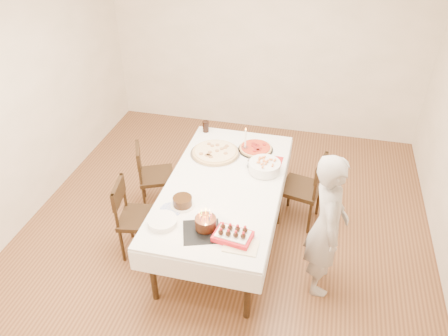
% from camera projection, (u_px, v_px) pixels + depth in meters
% --- Properties ---
extents(floor, '(5.00, 5.00, 0.00)m').
position_uv_depth(floor, '(224.00, 233.00, 4.88)').
color(floor, '#53301C').
rests_on(floor, ground).
extents(wall_back, '(4.50, 0.04, 2.70)m').
position_uv_depth(wall_back, '(266.00, 42.00, 6.10)').
color(wall_back, '#F4E2CD').
rests_on(wall_back, floor).
extents(wall_left, '(0.04, 5.00, 2.70)m').
position_uv_depth(wall_left, '(14.00, 103.00, 4.54)').
color(wall_left, '#F4E2CD').
rests_on(wall_left, floor).
extents(dining_table, '(1.86, 2.41, 0.75)m').
position_uv_depth(dining_table, '(224.00, 212.00, 4.61)').
color(dining_table, silver).
rests_on(dining_table, floor).
extents(chair_right_savory, '(0.54, 0.54, 0.88)m').
position_uv_depth(chair_right_savory, '(301.00, 188.00, 4.84)').
color(chair_right_savory, black).
rests_on(chair_right_savory, floor).
extents(chair_left_savory, '(0.56, 0.56, 0.83)m').
position_uv_depth(chair_left_savory, '(156.00, 176.00, 5.07)').
color(chair_left_savory, black).
rests_on(chair_left_savory, floor).
extents(chair_left_dessert, '(0.51, 0.51, 0.87)m').
position_uv_depth(chair_left_dessert, '(140.00, 218.00, 4.44)').
color(chair_left_dessert, black).
rests_on(chair_left_dessert, floor).
extents(person, '(0.41, 0.57, 1.48)m').
position_uv_depth(person, '(327.00, 226.00, 3.89)').
color(person, beige).
rests_on(person, floor).
extents(pizza_white, '(0.64, 0.64, 0.04)m').
position_uv_depth(pizza_white, '(215.00, 152.00, 4.83)').
color(pizza_white, beige).
rests_on(pizza_white, dining_table).
extents(pizza_pepperoni, '(0.52, 0.52, 0.04)m').
position_uv_depth(pizza_pepperoni, '(256.00, 148.00, 4.90)').
color(pizza_pepperoni, red).
rests_on(pizza_pepperoni, dining_table).
extents(red_placemat, '(0.25, 0.25, 0.01)m').
position_uv_depth(red_placemat, '(271.00, 162.00, 4.72)').
color(red_placemat, '#B21E1E').
rests_on(red_placemat, dining_table).
extents(pasta_bowl, '(0.37, 0.37, 0.11)m').
position_uv_depth(pasta_bowl, '(264.00, 167.00, 4.53)').
color(pasta_bowl, white).
rests_on(pasta_bowl, dining_table).
extents(taper_candle, '(0.08, 0.08, 0.31)m').
position_uv_depth(taper_candle, '(245.00, 140.00, 4.80)').
color(taper_candle, white).
rests_on(taper_candle, dining_table).
extents(shaker_pair, '(0.10, 0.10, 0.09)m').
position_uv_depth(shaker_pair, '(248.00, 164.00, 4.60)').
color(shaker_pair, white).
rests_on(shaker_pair, dining_table).
extents(cola_glass, '(0.09, 0.09, 0.14)m').
position_uv_depth(cola_glass, '(206.00, 126.00, 5.21)').
color(cola_glass, black).
rests_on(cola_glass, dining_table).
extents(layer_cake, '(0.28, 0.28, 0.09)m').
position_uv_depth(layer_cake, '(183.00, 202.00, 4.08)').
color(layer_cake, black).
rests_on(layer_cake, dining_table).
extents(cake_board, '(0.40, 0.40, 0.01)m').
position_uv_depth(cake_board, '(201.00, 232.00, 3.81)').
color(cake_board, black).
rests_on(cake_board, dining_table).
extents(birthday_cake, '(0.25, 0.25, 0.17)m').
position_uv_depth(birthday_cake, '(205.00, 220.00, 3.80)').
color(birthday_cake, '#3B1A10').
rests_on(birthday_cake, dining_table).
extents(strawberry_box, '(0.35, 0.26, 0.08)m').
position_uv_depth(strawberry_box, '(233.00, 235.00, 3.72)').
color(strawberry_box, red).
rests_on(strawberry_box, dining_table).
extents(box_lid, '(0.29, 0.20, 0.02)m').
position_uv_depth(box_lid, '(241.00, 247.00, 3.67)').
color(box_lid, beige).
rests_on(box_lid, dining_table).
extents(plate_stack, '(0.29, 0.29, 0.05)m').
position_uv_depth(plate_stack, '(163.00, 221.00, 3.89)').
color(plate_stack, white).
rests_on(plate_stack, dining_table).
extents(china_plate, '(0.27, 0.27, 0.01)m').
position_uv_depth(china_plate, '(171.00, 210.00, 4.05)').
color(china_plate, white).
rests_on(china_plate, dining_table).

